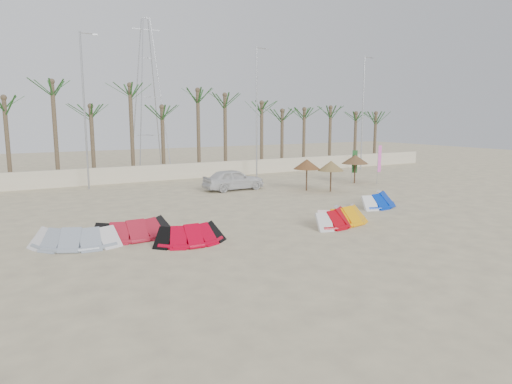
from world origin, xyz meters
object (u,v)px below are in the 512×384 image
kite_red_right (332,216)px  kite_red_mid (188,233)px  parasol_left (307,164)px  car (233,179)px  kite_grey (73,235)px  parasol_right (355,159)px  kite_red_left (132,227)px  parasol_mid (331,166)px  kite_blue (375,198)px  kite_orange (339,214)px

kite_red_right → kite_red_mid: bearing=177.2°
kite_red_right → parasol_left: size_ratio=1.56×
parasol_left → car: size_ratio=0.51×
kite_grey → parasol_right: (22.01, 7.97, 1.47)m
kite_red_left → parasol_mid: size_ratio=1.64×
kite_blue → kite_orange: bearing=-152.9°
kite_red_right → parasol_right: bearing=44.2°
kite_red_mid → car: size_ratio=0.68×
kite_grey → parasol_right: parasol_right is taller
kite_red_left → kite_red_mid: 2.74m
kite_red_left → kite_red_right: same height
kite_red_mid → parasol_right: bearing=29.0°
kite_red_right → parasol_right: 14.72m
kite_red_left → parasol_mid: parasol_mid is taller
kite_red_left → kite_red_right: bearing=-15.0°
kite_grey → kite_orange: bearing=-9.7°
parasol_left → parasol_right: parasol_right is taller
car → parasol_right: bearing=-100.5°
kite_red_right → kite_orange: size_ratio=0.98×
parasol_mid → parasol_left: bearing=136.3°
parasol_right → car: parasol_right is taller
kite_red_right → parasol_right: (10.51, 10.20, 1.47)m
kite_orange → parasol_mid: (5.62, 7.70, 1.39)m
kite_blue → parasol_mid: (0.98, 5.33, 1.39)m
kite_red_left → car: bearing=44.2°
parasol_left → parasol_mid: parasol_left is taller
parasol_right → parasol_mid: bearing=-151.3°
kite_blue → car: car is taller
kite_red_left → parasol_right: size_ratio=1.58×
kite_red_mid → parasol_right: parasol_right is taller
parasol_right → kite_red_left: bearing=-158.4°
kite_red_left → kite_orange: bearing=-13.2°
kite_red_right → kite_blue: size_ratio=0.93×
car → parasol_left: bearing=-123.9°
kite_grey → car: (12.13, 9.63, 0.33)m
kite_blue → parasol_left: 6.67m
kite_grey → parasol_left: size_ratio=1.73×
kite_red_right → kite_orange: (0.61, 0.15, 0.00)m
kite_red_mid → kite_orange: 7.90m
car → kite_red_left: bearing=133.1°
kite_orange → parasol_right: size_ratio=1.58×
kite_red_right → kite_blue: 5.82m
kite_orange → parasol_right: 14.18m
kite_red_mid → parasol_mid: bearing=29.0°
kite_red_left → parasol_mid: 16.30m
kite_red_right → parasol_mid: parasol_mid is taller
parasol_mid → parasol_right: bearing=28.7°
kite_blue → parasol_mid: 5.60m
parasol_right → kite_red_mid: bearing=-151.0°
kite_red_left → kite_red_mid: same height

